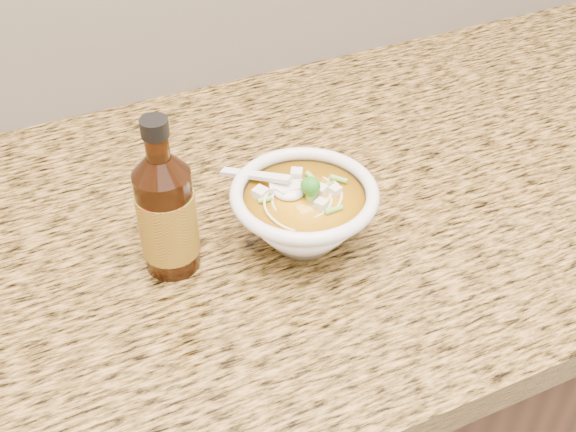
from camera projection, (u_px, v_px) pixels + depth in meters
name	position (u px, v px, depth m)	size (l,w,h in m)	color
cabinet	(258.00, 431.00, 1.18)	(4.00, 0.65, 0.86)	black
counter_slab	(248.00, 225.00, 0.89)	(4.00, 0.68, 0.04)	#A97A3E
soup_bowl	(304.00, 214.00, 0.82)	(0.17, 0.17, 0.09)	white
hot_sauce_bottle	(167.00, 214.00, 0.77)	(0.07, 0.07, 0.19)	#361707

